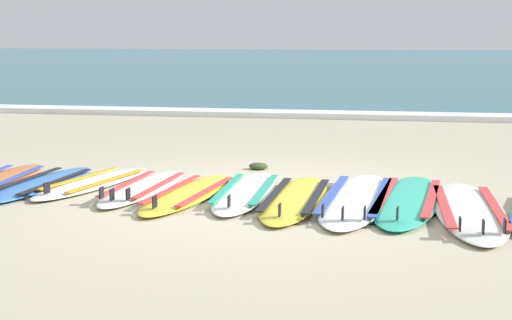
{
  "coord_description": "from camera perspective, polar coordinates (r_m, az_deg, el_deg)",
  "views": [
    {
      "loc": [
        1.26,
        -7.29,
        1.62
      ],
      "look_at": [
        -0.18,
        0.77,
        0.25
      ],
      "focal_mm": 52.94,
      "sensor_mm": 36.0,
      "label": 1
    }
  ],
  "objects": [
    {
      "name": "surfboard_5",
      "position": [
        7.67,
        -0.8,
        -2.43
      ],
      "size": [
        0.56,
        2.15,
        0.18
      ],
      "color": "silver",
      "rests_on": "ground"
    },
    {
      "name": "surfboard_8",
      "position": [
        7.46,
        11.38,
        -2.96
      ],
      "size": [
        0.89,
        2.54,
        0.18
      ],
      "color": "#2DB793",
      "rests_on": "ground"
    },
    {
      "name": "surfboard_3",
      "position": [
        7.96,
        -8.52,
        -2.08
      ],
      "size": [
        0.62,
        2.02,
        0.18
      ],
      "color": "silver",
      "rests_on": "ground"
    },
    {
      "name": "surfboard_7",
      "position": [
        7.43,
        7.59,
        -2.9
      ],
      "size": [
        0.83,
        2.64,
        0.18
      ],
      "color": "white",
      "rests_on": "ground"
    },
    {
      "name": "wave_foam_strip",
      "position": [
        14.89,
        5.19,
        3.43
      ],
      "size": [
        80.0,
        0.71,
        0.11
      ],
      "primitive_type": "cube",
      "color": "white",
      "rests_on": "ground"
    },
    {
      "name": "ground_plane",
      "position": [
        7.58,
        0.29,
        -2.86
      ],
      "size": [
        80.0,
        80.0,
        0.0
      ],
      "primitive_type": "plane",
      "color": "#B7AD93"
    },
    {
      "name": "surfboard_2",
      "position": [
        8.32,
        -12.18,
        -1.69
      ],
      "size": [
        0.94,
        2.03,
        0.18
      ],
      "color": "white",
      "rests_on": "ground"
    },
    {
      "name": "surfboard_9",
      "position": [
        7.17,
        15.81,
        -3.64
      ],
      "size": [
        0.65,
        2.51,
        0.18
      ],
      "color": "silver",
      "rests_on": "ground"
    },
    {
      "name": "seaweed_clump_near_shoreline",
      "position": [
        9.13,
        0.19,
        -0.46
      ],
      "size": [
        0.23,
        0.19,
        0.08
      ],
      "primitive_type": "ellipsoid",
      "color": "#384723",
      "rests_on": "ground"
    },
    {
      "name": "surfboard_1",
      "position": [
        8.41,
        -15.94,
        -1.74
      ],
      "size": [
        0.69,
        2.1,
        0.18
      ],
      "color": "#3875CC",
      "rests_on": "ground"
    },
    {
      "name": "surfboard_4",
      "position": [
        7.62,
        -5.12,
        -2.54
      ],
      "size": [
        0.77,
        2.13,
        0.18
      ],
      "color": "yellow",
      "rests_on": "ground"
    },
    {
      "name": "sea",
      "position": [
        44.44,
        8.53,
        7.39
      ],
      "size": [
        80.0,
        60.0,
        0.1
      ],
      "primitive_type": "cube",
      "color": "#23667A",
      "rests_on": "ground"
    },
    {
      "name": "surfboard_6",
      "position": [
        7.38,
        2.98,
        -2.91
      ],
      "size": [
        0.63,
        2.28,
        0.18
      ],
      "color": "yellow",
      "rests_on": "ground"
    }
  ]
}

